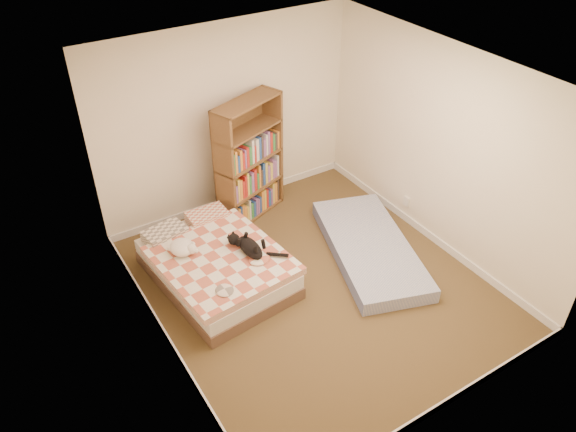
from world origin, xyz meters
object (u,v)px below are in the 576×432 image
bookshelf (249,175)px  floor_mattress (370,248)px  bed (215,264)px  white_dog (183,247)px  black_cat (249,246)px

bookshelf → floor_mattress: bearing=-83.5°
bookshelf → floor_mattress: bookshelf is taller
bed → white_dog: white_dog is taller
bed → black_cat: (0.33, -0.22, 0.28)m
bed → black_cat: bearing=-39.7°
bookshelf → black_cat: size_ratio=2.22×
bookshelf → black_cat: bookshelf is taller
floor_mattress → white_dog: (-2.09, 0.74, 0.40)m
bed → floor_mattress: bed is taller
white_dog → bed: bearing=-16.8°
white_dog → black_cat: bearing=-21.9°
bed → floor_mattress: bearing=-24.1°
bed → bookshelf: 1.43m
black_cat → white_dog: (-0.63, 0.36, 0.00)m
bed → floor_mattress: size_ratio=0.93×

